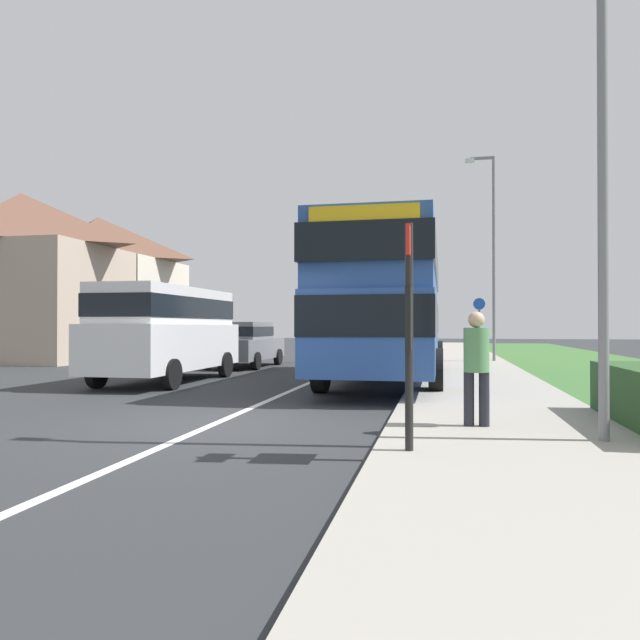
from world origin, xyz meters
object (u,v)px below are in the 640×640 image
(pedestrian_at_stop, at_px, (476,363))
(street_lamp_mid, at_px, (491,246))
(parked_van_white, at_px, (167,327))
(double_decker_bus, at_px, (389,301))
(cycle_route_sign, at_px, (479,327))
(street_lamp_near, at_px, (593,105))
(bus_stop_sign, at_px, (409,320))
(parked_car_grey, at_px, (244,342))

(pedestrian_at_stop, xyz_separation_m, street_lamp_mid, (1.42, 15.34, 3.60))
(parked_van_white, height_order, street_lamp_mid, street_lamp_mid)
(double_decker_bus, distance_m, parked_van_white, 5.85)
(cycle_route_sign, bearing_deg, pedestrian_at_stop, -93.62)
(street_lamp_near, bearing_deg, street_lamp_mid, 89.59)
(street_lamp_mid, bearing_deg, pedestrian_at_stop, -95.30)
(pedestrian_at_stop, distance_m, bus_stop_sign, 2.01)
(double_decker_bus, height_order, parked_van_white, double_decker_bus)
(pedestrian_at_stop, xyz_separation_m, cycle_route_sign, (0.93, 14.65, 0.45))
(parked_van_white, relative_size, street_lamp_near, 0.77)
(double_decker_bus, xyz_separation_m, parked_car_grey, (-5.55, 4.43, -1.26))
(cycle_route_sign, relative_size, street_lamp_near, 0.35)
(bus_stop_sign, xyz_separation_m, cycle_route_sign, (1.74, 16.40, -0.11))
(double_decker_bus, relative_size, pedestrian_at_stop, 6.18)
(double_decker_bus, xyz_separation_m, street_lamp_near, (3.14, -8.05, 1.96))
(pedestrian_at_stop, height_order, street_lamp_mid, street_lamp_mid)
(parked_van_white, xyz_separation_m, parked_car_grey, (0.11, 5.72, -0.56))
(bus_stop_sign, relative_size, street_lamp_mid, 0.32)
(parked_van_white, distance_m, bus_stop_sign, 10.24)
(cycle_route_sign, distance_m, street_lamp_mid, 3.26)
(pedestrian_at_stop, height_order, bus_stop_sign, bus_stop_sign)
(bus_stop_sign, xyz_separation_m, street_lamp_near, (2.12, 1.01, 2.56))
(bus_stop_sign, bearing_deg, street_lamp_mid, 82.55)
(parked_van_white, height_order, street_lamp_near, street_lamp_near)
(double_decker_bus, height_order, parked_car_grey, double_decker_bus)
(street_lamp_near, bearing_deg, cycle_route_sign, 91.42)
(double_decker_bus, distance_m, bus_stop_sign, 9.13)
(cycle_route_sign, distance_m, street_lamp_near, 15.63)
(parked_car_grey, xyz_separation_m, pedestrian_at_stop, (7.38, -11.73, 0.09))
(parked_car_grey, distance_m, street_lamp_near, 15.54)
(parked_van_white, xyz_separation_m, street_lamp_near, (8.80, -6.75, 2.66))
(bus_stop_sign, bearing_deg, parked_van_white, 130.75)
(pedestrian_at_stop, bearing_deg, double_decker_bus, 104.07)
(parked_van_white, relative_size, cycle_route_sign, 2.18)
(parked_car_grey, height_order, pedestrian_at_stop, pedestrian_at_stop)
(cycle_route_sign, bearing_deg, bus_stop_sign, -96.04)
(bus_stop_sign, height_order, street_lamp_mid, street_lamp_mid)
(parked_van_white, height_order, cycle_route_sign, cycle_route_sign)
(bus_stop_sign, distance_m, street_lamp_near, 3.47)
(parked_car_grey, distance_m, pedestrian_at_stop, 13.86)
(double_decker_bus, height_order, cycle_route_sign, double_decker_bus)
(parked_van_white, distance_m, cycle_route_sign, 12.07)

